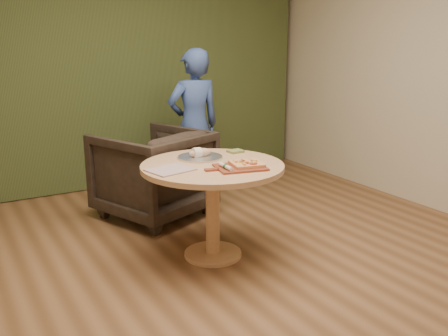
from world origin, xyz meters
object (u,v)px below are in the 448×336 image
flatbread_pizza (247,164)px  serving_tray (200,157)px  cutlery_roll (226,167)px  bread_roll (199,153)px  pedestal_table (213,182)px  person_standing (194,125)px  pizza_paddle (239,167)px  armchair (153,169)px

flatbread_pizza → serving_tray: size_ratio=0.73×
cutlery_roll → serving_tray: (0.02, 0.43, -0.02)m
flatbread_pizza → bread_roll: bearing=111.7°
flatbread_pizza → pedestal_table: bearing=128.8°
serving_tray → bread_roll: 0.04m
flatbread_pizza → person_standing: (0.39, 1.62, 0.01)m
pizza_paddle → person_standing: person_standing is taller
cutlery_roll → flatbread_pizza: bearing=4.2°
armchair → pedestal_table: bearing=70.8°
flatbread_pizza → armchair: 1.36m
pizza_paddle → flatbread_pizza: (0.07, -0.00, 0.02)m
cutlery_roll → bread_roll: bread_roll is taller
pizza_paddle → bread_roll: bread_roll is taller
serving_tray → armchair: size_ratio=0.38×
cutlery_roll → armchair: (-0.03, 1.31, -0.32)m
pizza_paddle → cutlery_roll: 0.12m
pizza_paddle → armchair: bearing=108.5°
pizza_paddle → cutlery_roll: size_ratio=2.36×
pizza_paddle → bread_roll: 0.44m
person_standing → pedestal_table: bearing=70.9°
flatbread_pizza → armchair: bearing=99.2°
flatbread_pizza → cutlery_roll: bearing=-179.3°
armchair → person_standing: bearing=-173.9°
flatbread_pizza → cutlery_roll: flatbread_pizza is taller
pedestal_table → person_standing: person_standing is taller
flatbread_pizza → cutlery_roll: 0.18m
pizza_paddle → serving_tray: bearing=114.8°
cutlery_roll → armchair: size_ratio=0.22×
cutlery_roll → person_standing: (0.57, 1.62, 0.01)m
pizza_paddle → cutlery_roll: (-0.11, -0.00, 0.02)m
pedestal_table → flatbread_pizza: flatbread_pizza is taller
serving_tray → bread_roll: (-0.01, 0.00, 0.04)m
pedestal_table → pizza_paddle: size_ratio=2.31×
serving_tray → person_standing: (0.55, 1.19, 0.03)m
flatbread_pizza → cutlery_roll: size_ratio=1.31×
pedestal_table → person_standing: 1.52m
pizza_paddle → armchair: (-0.15, 1.30, -0.29)m
cutlery_roll → armchair: 1.35m
pedestal_table → flatbread_pizza: size_ratio=4.16×
bread_roll → armchair: 0.94m
flatbread_pizza → person_standing: 1.66m
flatbread_pizza → person_standing: person_standing is taller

